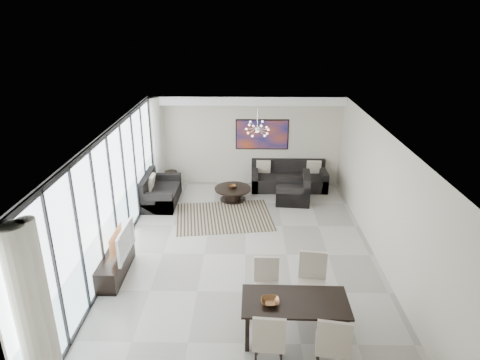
{
  "coord_description": "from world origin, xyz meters",
  "views": [
    {
      "loc": [
        0.02,
        -8.62,
        5.23
      ],
      "look_at": [
        -0.15,
        1.54,
        1.25
      ],
      "focal_mm": 32.0,
      "sensor_mm": 36.0,
      "label": 1
    }
  ],
  "objects_px": {
    "sofa_main": "(289,179)",
    "coffee_table": "(233,193)",
    "television": "(121,241)",
    "dining_table": "(295,305)",
    "tv_console": "(116,264)"
  },
  "relations": [
    {
      "from": "sofa_main",
      "to": "coffee_table",
      "type": "bearing_deg",
      "value": -151.12
    },
    {
      "from": "television",
      "to": "tv_console",
      "type": "bearing_deg",
      "value": 95.17
    },
    {
      "from": "coffee_table",
      "to": "television",
      "type": "distance_m",
      "value": 4.57
    },
    {
      "from": "coffee_table",
      "to": "sofa_main",
      "type": "xyz_separation_m",
      "value": [
        1.75,
        0.96,
        0.07
      ]
    },
    {
      "from": "coffee_table",
      "to": "sofa_main",
      "type": "distance_m",
      "value": 2.0
    },
    {
      "from": "coffee_table",
      "to": "sofa_main",
      "type": "bearing_deg",
      "value": 28.88
    },
    {
      "from": "coffee_table",
      "to": "sofa_main",
      "type": "height_order",
      "value": "sofa_main"
    },
    {
      "from": "tv_console",
      "to": "dining_table",
      "type": "xyz_separation_m",
      "value": [
        3.61,
        -1.84,
        0.42
      ]
    },
    {
      "from": "sofa_main",
      "to": "tv_console",
      "type": "bearing_deg",
      "value": -129.84
    },
    {
      "from": "dining_table",
      "to": "coffee_table",
      "type": "bearing_deg",
      "value": 102.03
    },
    {
      "from": "television",
      "to": "coffee_table",
      "type": "bearing_deg",
      "value": -28.39
    },
    {
      "from": "dining_table",
      "to": "television",
      "type": "bearing_deg",
      "value": 151.77
    },
    {
      "from": "tv_console",
      "to": "television",
      "type": "relative_size",
      "value": 1.42
    },
    {
      "from": "sofa_main",
      "to": "television",
      "type": "xyz_separation_m",
      "value": [
        -3.96,
        -4.92,
        0.51
      ]
    },
    {
      "from": "tv_console",
      "to": "dining_table",
      "type": "bearing_deg",
      "value": -27.0
    }
  ]
}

